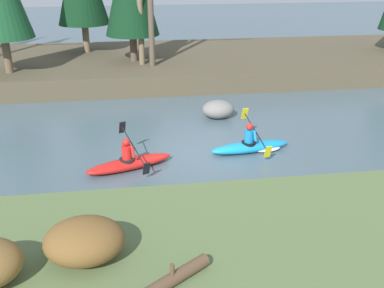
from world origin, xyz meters
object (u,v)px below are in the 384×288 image
at_px(kayaker_lead, 253,146).
at_px(driftwood_log, 164,285).
at_px(boulder_midstream, 218,109).
at_px(kayaker_middle, 130,162).

height_order(kayaker_lead, driftwood_log, kayaker_lead).
relative_size(boulder_midstream, driftwood_log, 0.72).
height_order(boulder_midstream, driftwood_log, driftwood_log).
bearing_deg(kayaker_lead, boulder_midstream, 89.99).
bearing_deg(boulder_midstream, driftwood_log, -106.31).
bearing_deg(kayaker_middle, driftwood_log, -105.29).
distance_m(kayaker_middle, driftwood_log, 6.38).
xyz_separation_m(kayaker_middle, driftwood_log, (0.50, -6.33, 0.64)).
bearing_deg(kayaker_middle, kayaker_lead, -9.70).
xyz_separation_m(boulder_midstream, driftwood_log, (-3.05, -10.43, 0.50)).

